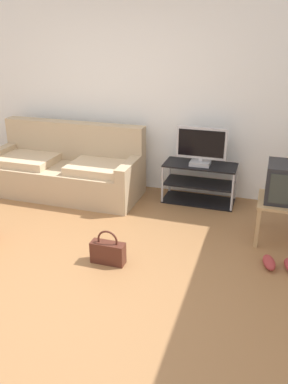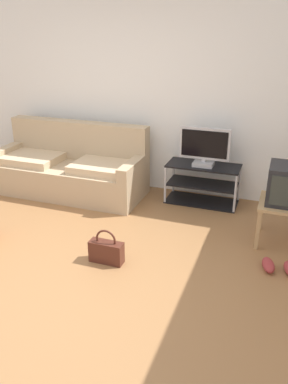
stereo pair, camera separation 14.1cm
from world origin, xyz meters
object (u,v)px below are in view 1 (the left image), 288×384
Objects in this scene: couch at (67,169)px; sneakers_pair at (280,264)px; tv_stand at (199,183)px; handbag at (108,252)px; side_table at (283,207)px; crt_tv at (287,182)px; flat_tv at (201,147)px.

sneakers_pair is (2.82, -1.08, -0.29)m from couch.
handbag is at bearing -108.29° from tv_stand.
sneakers_pair is at bearing -88.74° from side_table.
side_table is at bearing -90.00° from crt_tv.
crt_tv is (2.81, -0.49, 0.33)m from couch.
couch reaches higher than sneakers_pair.
flat_tv is at bearing 128.40° from sneakers_pair.
side_table is (2.81, -0.50, 0.06)m from couch.
side_table is at bearing 91.26° from sneakers_pair.
couch is 1.81m from tv_stand.
side_table is at bearing 31.76° from handbag.
couch reaches higher than tv_stand.
handbag is (-0.57, -1.73, -0.14)m from tv_stand.
couch reaches higher than side_table.
handbag is 0.95× the size of sneakers_pair.
flat_tv is at bearing 71.49° from handbag.
handbag is at bearing -50.72° from couch.
couch is 5.80× the size of handbag.
flat_tv is (0.00, -0.02, 0.50)m from tv_stand.
handbag is at bearing -148.24° from side_table.
couch is 2.22× the size of tv_stand.
handbag reaches higher than sneakers_pair.
crt_tv is at bearing 91.23° from sneakers_pair.
tv_stand reaches higher than handbag.
crt_tv is at bearing 32.18° from handbag.
crt_tv is 1.17× the size of sneakers_pair.
couch is at bearing 159.07° from sneakers_pair.
couch is 3.04m from sneakers_pair.
handbag is 1.66m from sneakers_pair.
crt_tv reaches higher than side_table.
couch is 2.87m from crt_tv.
flat_tv is 1.71× the size of sneakers_pair.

